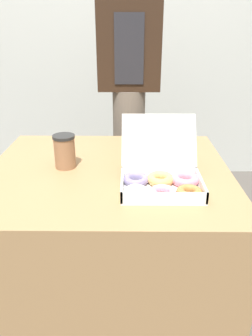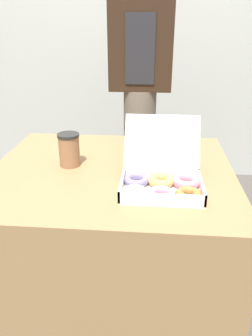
% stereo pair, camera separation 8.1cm
% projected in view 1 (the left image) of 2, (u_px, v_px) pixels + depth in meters
% --- Properties ---
extents(ground_plane, '(14.00, 14.00, 0.00)m').
position_uv_depth(ground_plane, '(111.00, 297.00, 1.66)').
color(ground_plane, '#4C4742').
extents(wall_back, '(10.00, 0.05, 2.60)m').
position_uv_depth(wall_back, '(118.00, 18.00, 2.56)').
color(wall_back, '#B2B7B2').
rests_on(wall_back, ground_plane).
extents(table, '(1.02, 0.89, 0.71)m').
position_uv_depth(table, '(110.00, 239.00, 1.51)').
color(table, '#99754C').
rests_on(table, ground_plane).
extents(donut_box, '(0.32, 0.35, 0.23)m').
position_uv_depth(donut_box, '(162.00, 179.00, 1.21)').
color(donut_box, white).
rests_on(donut_box, table).
extents(coffee_cup, '(0.09, 0.09, 0.14)m').
position_uv_depth(coffee_cup, '(65.00, 151.00, 1.36)').
color(coffee_cup, '#8C6042').
rests_on(coffee_cup, table).
extents(person_customer, '(0.35, 0.21, 1.70)m').
position_uv_depth(person_customer, '(129.00, 83.00, 1.91)').
color(person_customer, '#665B51').
rests_on(person_customer, ground_plane).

